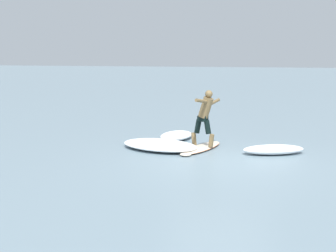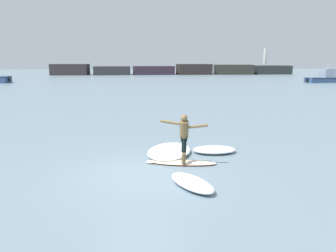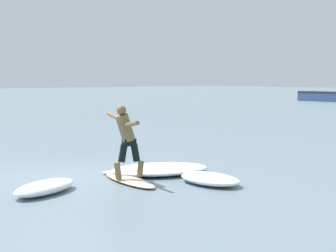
# 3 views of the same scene
# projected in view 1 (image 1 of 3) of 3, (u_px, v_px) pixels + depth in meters

# --- Properties ---
(ground_plane) EXTENTS (200.00, 200.00, 0.00)m
(ground_plane) POSITION_uv_depth(u_px,v_px,m) (220.00, 162.00, 11.61)
(ground_plane) COLOR gray
(surfboard) EXTENTS (2.35, 0.92, 0.23)m
(surfboard) POSITION_uv_depth(u_px,v_px,m) (202.00, 148.00, 13.21)
(surfboard) COLOR beige
(surfboard) RESTS_ON ground
(surfer) EXTENTS (1.50, 0.72, 1.59)m
(surfer) POSITION_uv_depth(u_px,v_px,m) (205.00, 114.00, 13.07)
(surfer) COLOR brown
(surfer) RESTS_ON surfboard
(wave_foam_at_tail) EXTENTS (1.60, 0.96, 0.23)m
(wave_foam_at_tail) POSITION_uv_depth(u_px,v_px,m) (176.00, 135.00, 14.81)
(wave_foam_at_tail) COLOR white
(wave_foam_at_tail) RESTS_ON ground
(wave_foam_at_nose) EXTENTS (2.14, 2.70, 0.23)m
(wave_foam_at_nose) POSITION_uv_depth(u_px,v_px,m) (160.00, 145.00, 13.25)
(wave_foam_at_nose) COLOR white
(wave_foam_at_nose) RESTS_ON ground
(wave_foam_beside) EXTENTS (1.39, 1.82, 0.25)m
(wave_foam_beside) POSITION_uv_depth(u_px,v_px,m) (273.00, 149.00, 12.55)
(wave_foam_beside) COLOR white
(wave_foam_beside) RESTS_ON ground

